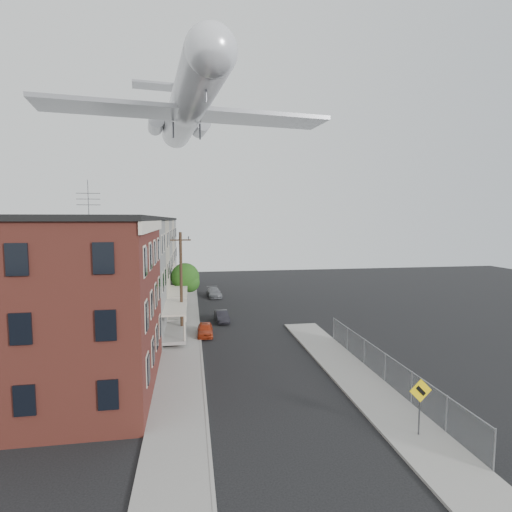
% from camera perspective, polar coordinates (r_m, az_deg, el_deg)
% --- Properties ---
extents(ground, '(120.00, 120.00, 0.00)m').
position_cam_1_polar(ground, '(20.53, 5.74, -24.21)').
color(ground, black).
rests_on(ground, ground).
extents(sidewalk_left, '(3.00, 62.00, 0.12)m').
position_cam_1_polar(sidewalk_left, '(42.45, -10.22, -8.50)').
color(sidewalk_left, gray).
rests_on(sidewalk_left, ground).
extents(sidewalk_right, '(3.00, 26.00, 0.12)m').
position_cam_1_polar(sidewalk_right, '(27.30, 13.98, -16.46)').
color(sidewalk_right, gray).
rests_on(sidewalk_right, ground).
extents(curb_left, '(0.15, 62.00, 0.14)m').
position_cam_1_polar(curb_left, '(42.44, -8.25, -8.46)').
color(curb_left, gray).
rests_on(curb_left, ground).
extents(curb_right, '(0.15, 26.00, 0.14)m').
position_cam_1_polar(curb_right, '(26.79, 11.01, -16.81)').
color(curb_right, gray).
rests_on(curb_right, ground).
extents(corner_building, '(10.31, 12.30, 12.15)m').
position_cam_1_polar(corner_building, '(25.78, -25.67, -6.29)').
color(corner_building, '#3E1C13').
rests_on(corner_building, ground).
extents(row_house_a, '(11.98, 7.00, 10.30)m').
position_cam_1_polar(row_house_a, '(34.86, -21.24, -3.29)').
color(row_house_a, gray).
rests_on(row_house_a, ground).
extents(row_house_b, '(11.98, 7.00, 10.30)m').
position_cam_1_polar(row_house_b, '(41.67, -19.27, -1.88)').
color(row_house_b, slate).
rests_on(row_house_b, ground).
extents(row_house_c, '(11.98, 7.00, 10.30)m').
position_cam_1_polar(row_house_c, '(48.54, -17.86, -0.87)').
color(row_house_c, gray).
rests_on(row_house_c, ground).
extents(row_house_d, '(11.98, 7.00, 10.30)m').
position_cam_1_polar(row_house_d, '(55.44, -16.80, -0.10)').
color(row_house_d, slate).
rests_on(row_house_d, ground).
extents(row_house_e, '(11.98, 7.00, 10.30)m').
position_cam_1_polar(row_house_e, '(62.36, -15.97, 0.49)').
color(row_house_e, gray).
rests_on(row_house_e, ground).
extents(chainlink_fence, '(0.06, 18.06, 1.90)m').
position_cam_1_polar(chainlink_fence, '(26.74, 17.96, -14.89)').
color(chainlink_fence, gray).
rests_on(chainlink_fence, ground).
extents(warning_sign, '(1.10, 0.11, 2.80)m').
position_cam_1_polar(warning_sign, '(20.90, 22.40, -18.26)').
color(warning_sign, '#515156').
rests_on(warning_sign, ground).
extents(utility_pole, '(1.80, 0.26, 9.00)m').
position_cam_1_polar(utility_pole, '(35.66, -10.65, -3.57)').
color(utility_pole, black).
rests_on(utility_pole, ground).
extents(street_tree, '(3.22, 3.20, 5.20)m').
position_cam_1_polar(street_tree, '(45.65, -9.94, -3.19)').
color(street_tree, black).
rests_on(street_tree, ground).
extents(car_near, '(1.43, 3.34, 1.12)m').
position_cam_1_polar(car_near, '(35.46, -7.29, -10.37)').
color(car_near, '#B13516').
rests_on(car_near, ground).
extents(car_mid, '(1.40, 3.42, 1.10)m').
position_cam_1_polar(car_mid, '(39.91, -4.91, -8.59)').
color(car_mid, black).
rests_on(car_mid, ground).
extents(car_far, '(2.00, 4.24, 1.19)m').
position_cam_1_polar(car_far, '(52.42, -6.01, -5.21)').
color(car_far, slate).
rests_on(car_far, ground).
extents(airplane, '(27.67, 31.60, 9.10)m').
position_cam_1_polar(airplane, '(43.70, -9.85, 20.16)').
color(airplane, silver).
rests_on(airplane, ground).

